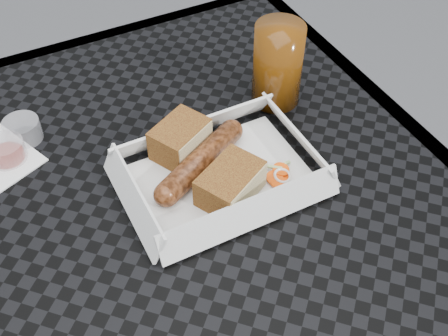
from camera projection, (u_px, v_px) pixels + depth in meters
name	position (u px, v px, depth m)	size (l,w,h in m)	color
patio_table	(156.00, 244.00, 0.75)	(0.80, 0.80, 0.74)	black
food_tray	(220.00, 178.00, 0.72)	(0.22, 0.15, 0.00)	white
bratwurst	(200.00, 161.00, 0.72)	(0.15, 0.10, 0.03)	brown
bread_near	(180.00, 139.00, 0.74)	(0.07, 0.05, 0.05)	brown
bread_far	(230.00, 183.00, 0.69)	(0.08, 0.05, 0.04)	brown
veg_garnish	(279.00, 174.00, 0.72)	(0.03, 0.03, 0.00)	#FC510A
condiment_cup_sauce	(6.00, 151.00, 0.74)	(0.05, 0.05, 0.03)	maroon
condiment_cup_empty	(23.00, 130.00, 0.77)	(0.05, 0.05, 0.03)	silver
drink_glass	(278.00, 65.00, 0.79)	(0.07, 0.07, 0.12)	#532A07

